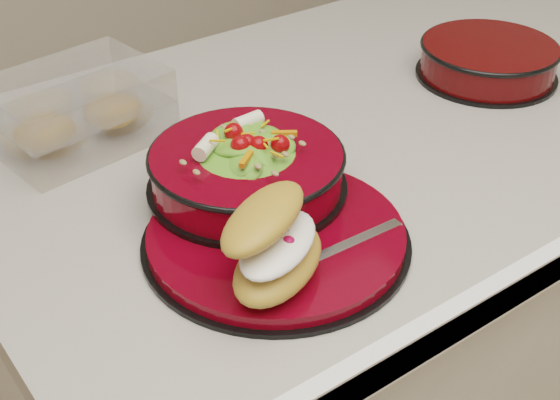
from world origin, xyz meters
TOP-DOWN VIEW (x-y plane):
  - island_counter at (0.00, -0.00)m, footprint 1.24×0.74m
  - dinner_plate at (-0.32, -0.17)m, footprint 0.30×0.30m
  - salad_bowl at (-0.30, -0.08)m, footprint 0.24×0.24m
  - croissant at (-0.37, -0.23)m, footprint 0.16×0.15m
  - fork at (-0.30, -0.24)m, footprint 0.18×0.03m
  - pastry_box at (-0.40, 0.17)m, footprint 0.23×0.18m
  - extra_bowl at (0.19, -0.02)m, footprint 0.22×0.22m

SIDE VIEW (x-z plane):
  - island_counter at x=0.00m, z-range 0.00..0.91m
  - dinner_plate at x=-0.32m, z-range 0.90..0.92m
  - fork at x=-0.30m, z-range 0.92..0.92m
  - extra_bowl at x=0.19m, z-range 0.90..0.96m
  - pastry_box at x=-0.40m, z-range 0.90..0.99m
  - salad_bowl at x=-0.30m, z-range 0.91..1.01m
  - croissant at x=-0.37m, z-range 0.92..1.00m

